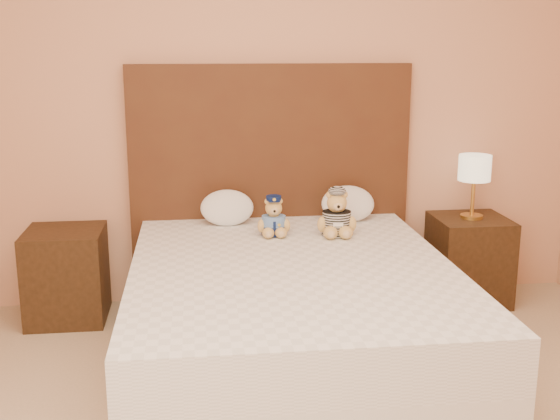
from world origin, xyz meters
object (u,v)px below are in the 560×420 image
object	(u,v)px
bed	(292,316)
teddy_police	(274,216)
pillow_left	(227,206)
nightstand_right	(469,260)
teddy_prisoner	(337,213)
pillow_right	(348,202)
lamp	(475,171)
nightstand_left	(67,275)

from	to	relation	value
bed	teddy_police	distance (m)	0.67
pillow_left	nightstand_right	bearing A→B (deg)	-1.12
bed	nightstand_right	distance (m)	1.48
bed	teddy_prisoner	bearing A→B (deg)	57.28
nightstand_right	teddy_police	world-z (taller)	teddy_police
bed	pillow_right	size ratio (longest dim) A/B	6.04
bed	nightstand_right	world-z (taller)	same
bed	lamp	xyz separation A→B (m)	(1.25, 0.80, 0.57)
bed	lamp	size ratio (longest dim) A/B	5.00
lamp	pillow_left	world-z (taller)	lamp
lamp	teddy_prisoner	bearing A→B (deg)	-162.26
nightstand_left	nightstand_right	world-z (taller)	same
pillow_right	pillow_left	bearing A→B (deg)	180.00
nightstand_right	teddy_prisoner	xyz separation A→B (m)	(-0.93, -0.30, 0.41)
teddy_police	nightstand_right	bearing A→B (deg)	12.75
teddy_police	pillow_right	xyz separation A→B (m)	(0.49, 0.28, 0.00)
teddy_prisoner	nightstand_left	bearing A→B (deg)	173.57
pillow_left	pillow_right	world-z (taller)	pillow_right
teddy_prisoner	nightstand_right	bearing A→B (deg)	21.99
nightstand_left	teddy_prisoner	xyz separation A→B (m)	(1.57, -0.30, 0.41)
nightstand_right	pillow_right	size ratio (longest dim) A/B	1.66
teddy_prisoner	pillow_right	bearing A→B (deg)	71.45
nightstand_left	teddy_police	xyz separation A→B (m)	(1.22, -0.25, 0.39)
bed	teddy_prisoner	world-z (taller)	teddy_prisoner
nightstand_right	teddy_prisoner	world-z (taller)	teddy_prisoner
teddy_prisoner	pillow_right	xyz separation A→B (m)	(0.14, 0.33, -0.02)
bed	pillow_left	size ratio (longest dim) A/B	6.23
nightstand_left	pillow_left	distance (m)	1.04
nightstand_right	teddy_police	size ratio (longest dim) A/B	2.41
bed	pillow_left	bearing A→B (deg)	108.93
lamp	pillow_left	bearing A→B (deg)	178.88
nightstand_left	lamp	xyz separation A→B (m)	(2.50, 0.00, 0.57)
teddy_police	pillow_right	size ratio (longest dim) A/B	0.69
nightstand_left	teddy_police	size ratio (longest dim) A/B	2.41
bed	pillow_right	world-z (taller)	pillow_right
nightstand_left	pillow_left	xyz separation A→B (m)	(0.97, 0.03, 0.39)
teddy_police	teddy_prisoner	world-z (taller)	teddy_prisoner
nightstand_left	pillow_left	world-z (taller)	pillow_left
bed	nightstand_right	xyz separation A→B (m)	(1.25, 0.80, -0.00)
pillow_left	teddy_police	bearing A→B (deg)	-48.00
nightstand_left	nightstand_right	size ratio (longest dim) A/B	1.00
nightstand_left	teddy_police	bearing A→B (deg)	-11.60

